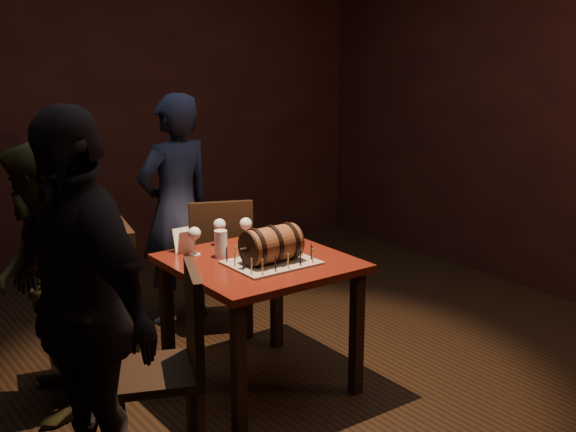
# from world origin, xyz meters

# --- Properties ---
(room_shell) EXTENTS (5.04, 5.04, 2.80)m
(room_shell) POSITION_xyz_m (0.00, 0.00, 1.40)
(room_shell) COLOR black
(room_shell) RESTS_ON ground
(pub_table) EXTENTS (0.90, 0.90, 0.75)m
(pub_table) POSITION_xyz_m (-0.14, 0.00, 0.64)
(pub_table) COLOR #44110B
(pub_table) RESTS_ON ground
(cake_board) EXTENTS (0.45, 0.35, 0.01)m
(cake_board) POSITION_xyz_m (-0.13, -0.10, 0.76)
(cake_board) COLOR gray
(cake_board) RESTS_ON pub_table
(barrel_cake) EXTENTS (0.35, 0.21, 0.21)m
(barrel_cake) POSITION_xyz_m (-0.13, -0.10, 0.86)
(barrel_cake) COLOR brown
(barrel_cake) RESTS_ON cake_board
(birthday_candles) EXTENTS (0.40, 0.30, 0.09)m
(birthday_candles) POSITION_xyz_m (-0.13, -0.10, 0.80)
(birthday_candles) COLOR #D8CC81
(birthday_candles) RESTS_ON cake_board
(wine_glass_left) EXTENTS (0.07, 0.07, 0.16)m
(wine_glass_left) POSITION_xyz_m (-0.39, 0.28, 0.87)
(wine_glass_left) COLOR silver
(wine_glass_left) RESTS_ON pub_table
(wine_glass_mid) EXTENTS (0.07, 0.07, 0.16)m
(wine_glass_mid) POSITION_xyz_m (-0.18, 0.36, 0.87)
(wine_glass_mid) COLOR silver
(wine_glass_mid) RESTS_ON pub_table
(wine_glass_right) EXTENTS (0.07, 0.07, 0.16)m
(wine_glass_right) POSITION_xyz_m (-0.04, 0.29, 0.87)
(wine_glass_right) COLOR silver
(wine_glass_right) RESTS_ON pub_table
(pint_of_ale) EXTENTS (0.07, 0.07, 0.15)m
(pint_of_ale) POSITION_xyz_m (-0.29, 0.16, 0.82)
(pint_of_ale) COLOR silver
(pint_of_ale) RESTS_ON pub_table
(menu_card) EXTENTS (0.10, 0.05, 0.13)m
(menu_card) POSITION_xyz_m (-0.41, 0.36, 0.81)
(menu_card) COLOR white
(menu_card) RESTS_ON pub_table
(chair_back) EXTENTS (0.53, 0.53, 0.93)m
(chair_back) POSITION_xyz_m (0.05, 0.75, 0.52)
(chair_back) COLOR black
(chair_back) RESTS_ON ground
(chair_left_rear) EXTENTS (0.48, 0.48, 0.93)m
(chair_left_rear) POSITION_xyz_m (-0.80, 0.51, 0.52)
(chair_left_rear) COLOR black
(chair_left_rear) RESTS_ON ground
(chair_left_front) EXTENTS (0.52, 0.52, 0.93)m
(chair_left_front) POSITION_xyz_m (-0.87, -0.38, 0.52)
(chair_left_front) COLOR black
(chair_left_front) RESTS_ON ground
(person_back) EXTENTS (0.62, 0.45, 1.57)m
(person_back) POSITION_xyz_m (-0.05, 1.14, 0.79)
(person_back) COLOR #1A1F35
(person_back) RESTS_ON ground
(person_left_rear) EXTENTS (0.73, 0.83, 1.44)m
(person_left_rear) POSITION_xyz_m (-1.20, 0.40, 0.72)
(person_left_rear) COLOR #434321
(person_left_rear) RESTS_ON ground
(person_left_front) EXTENTS (0.57, 1.04, 1.69)m
(person_left_front) POSITION_xyz_m (-1.29, -0.39, 0.84)
(person_left_front) COLOR black
(person_left_front) RESTS_ON ground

